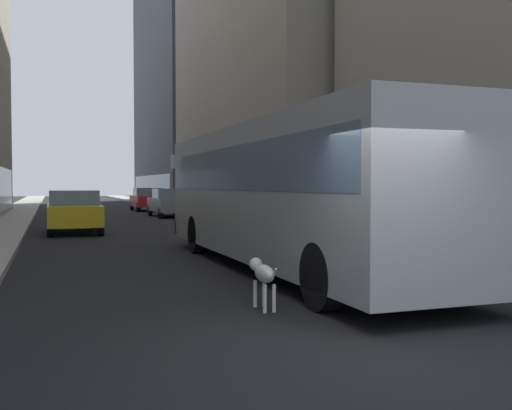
% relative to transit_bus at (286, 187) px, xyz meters
% --- Properties ---
extents(ground_plane, '(120.00, 120.00, 0.00)m').
position_rel_transit_bus_xyz_m(ground_plane, '(-1.20, 29.06, -1.78)').
color(ground_plane, black).
extents(sidewalk_left, '(2.40, 110.00, 0.15)m').
position_rel_transit_bus_xyz_m(sidewalk_left, '(-6.90, 29.06, -1.70)').
color(sidewalk_left, '#ADA89E').
rests_on(sidewalk_left, ground).
extents(sidewalk_right, '(2.40, 110.00, 0.15)m').
position_rel_transit_bus_xyz_m(sidewalk_right, '(4.50, 29.06, -1.70)').
color(sidewalk_right, '#ADA89E').
rests_on(sidewalk_right, ground).
extents(building_right_mid, '(11.98, 23.45, 27.13)m').
position_rel_transit_bus_xyz_m(building_right_mid, '(10.70, 23.26, 11.78)').
color(building_right_mid, gray).
rests_on(building_right_mid, ground).
extents(building_right_far, '(11.87, 23.70, 24.90)m').
position_rel_transit_bus_xyz_m(building_right_far, '(10.70, 48.47, 10.67)').
color(building_right_far, '#4C515B').
rests_on(building_right_far, ground).
extents(transit_bus, '(2.78, 11.53, 3.05)m').
position_rel_transit_bus_xyz_m(transit_bus, '(0.00, 0.00, 0.00)').
color(transit_bus, '#999EA3').
rests_on(transit_bus, ground).
extents(car_yellow_taxi, '(1.91, 4.41, 1.62)m').
position_rel_transit_bus_xyz_m(car_yellow_taxi, '(-4.00, 11.55, -0.95)').
color(car_yellow_taxi, yellow).
rests_on(car_yellow_taxi, ground).
extents(car_red_coupe, '(1.92, 4.20, 1.62)m').
position_rel_transit_bus_xyz_m(car_red_coupe, '(1.60, 29.81, -0.95)').
color(car_red_coupe, red).
rests_on(car_red_coupe, ground).
extents(car_grey_wagon, '(1.85, 4.58, 1.62)m').
position_rel_transit_bus_xyz_m(car_grey_wagon, '(1.60, 21.58, -0.95)').
color(car_grey_wagon, slate).
rests_on(car_grey_wagon, ground).
extents(dalmatian_dog, '(0.22, 0.96, 0.72)m').
position_rel_transit_bus_xyz_m(dalmatian_dog, '(-1.88, -3.73, -1.26)').
color(dalmatian_dog, white).
rests_on(dalmatian_dog, ground).
extents(pedestrian_with_handbag, '(0.45, 0.34, 1.69)m').
position_rel_transit_bus_xyz_m(pedestrian_with_handbag, '(5.02, 3.91, -0.76)').
color(pedestrian_with_handbag, '#1E1E2D').
rests_on(pedestrian_with_handbag, sidewalk_right).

